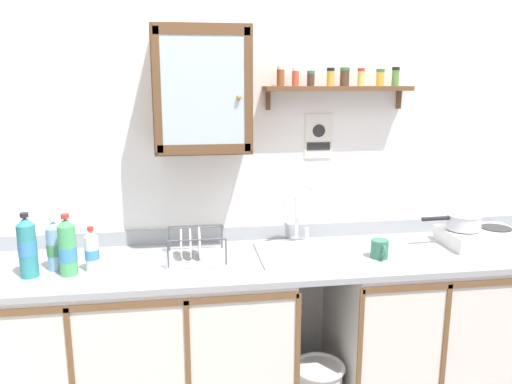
{
  "coord_description": "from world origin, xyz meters",
  "views": [
    {
      "loc": [
        -0.55,
        -2.03,
        1.83
      ],
      "look_at": [
        -0.17,
        0.51,
        1.26
      ],
      "focal_mm": 35.74,
      "sensor_mm": 36.0,
      "label": 1
    }
  ],
  "objects_px": {
    "saucepan": "(463,221)",
    "hot_plate_stove": "(481,237)",
    "mug": "(380,249)",
    "sink": "(304,253)",
    "bottle_detergent_teal_0": "(27,247)",
    "bottle_soda_green_3": "(67,248)",
    "bottle_opaque_white_2": "(92,251)",
    "bottle_water_blue_1": "(55,246)",
    "dish_rack": "(195,252)",
    "wall_cabinet": "(202,90)",
    "warning_sign": "(318,137)"
  },
  "relations": [
    {
      "from": "saucepan",
      "to": "mug",
      "type": "bearing_deg",
      "value": -164.87
    },
    {
      "from": "sink",
      "to": "warning_sign",
      "type": "relative_size",
      "value": 1.98
    },
    {
      "from": "dish_rack",
      "to": "wall_cabinet",
      "type": "relative_size",
      "value": 0.49
    },
    {
      "from": "bottle_water_blue_1",
      "to": "bottle_soda_green_3",
      "type": "height_order",
      "value": "bottle_soda_green_3"
    },
    {
      "from": "wall_cabinet",
      "to": "warning_sign",
      "type": "distance_m",
      "value": 0.71
    },
    {
      "from": "bottle_water_blue_1",
      "to": "bottle_opaque_white_2",
      "type": "relative_size",
      "value": 1.19
    },
    {
      "from": "dish_rack",
      "to": "wall_cabinet",
      "type": "bearing_deg",
      "value": 67.7
    },
    {
      "from": "wall_cabinet",
      "to": "bottle_opaque_white_2",
      "type": "bearing_deg",
      "value": -157.09
    },
    {
      "from": "bottle_water_blue_1",
      "to": "sink",
      "type": "bearing_deg",
      "value": 2.6
    },
    {
      "from": "bottle_opaque_white_2",
      "to": "saucepan",
      "type": "bearing_deg",
      "value": 3.41
    },
    {
      "from": "bottle_soda_green_3",
      "to": "wall_cabinet",
      "type": "distance_m",
      "value": 0.99
    },
    {
      "from": "sink",
      "to": "dish_rack",
      "type": "distance_m",
      "value": 0.57
    },
    {
      "from": "hot_plate_stove",
      "to": "bottle_detergent_teal_0",
      "type": "distance_m",
      "value": 2.32
    },
    {
      "from": "saucepan",
      "to": "bottle_soda_green_3",
      "type": "xyz_separation_m",
      "value": [
        -2.04,
        -0.15,
        -0.0
      ]
    },
    {
      "from": "bottle_detergent_teal_0",
      "to": "dish_rack",
      "type": "xyz_separation_m",
      "value": [
        0.76,
        0.11,
        -0.1
      ]
    },
    {
      "from": "sink",
      "to": "bottle_soda_green_3",
      "type": "height_order",
      "value": "sink"
    },
    {
      "from": "sink",
      "to": "wall_cabinet",
      "type": "bearing_deg",
      "value": 166.14
    },
    {
      "from": "hot_plate_stove",
      "to": "bottle_opaque_white_2",
      "type": "height_order",
      "value": "bottle_opaque_white_2"
    },
    {
      "from": "bottle_detergent_teal_0",
      "to": "bottle_soda_green_3",
      "type": "relative_size",
      "value": 1.04
    },
    {
      "from": "wall_cabinet",
      "to": "bottle_detergent_teal_0",
      "type": "bearing_deg",
      "value": -162.38
    },
    {
      "from": "bottle_opaque_white_2",
      "to": "warning_sign",
      "type": "xyz_separation_m",
      "value": [
        1.18,
        0.37,
        0.48
      ]
    },
    {
      "from": "hot_plate_stove",
      "to": "bottle_detergent_teal_0",
      "type": "relative_size",
      "value": 1.35
    },
    {
      "from": "hot_plate_stove",
      "to": "saucepan",
      "type": "bearing_deg",
      "value": 167.83
    },
    {
      "from": "dish_rack",
      "to": "warning_sign",
      "type": "relative_size",
      "value": 1.22
    },
    {
      "from": "hot_plate_stove",
      "to": "bottle_water_blue_1",
      "type": "relative_size",
      "value": 1.59
    },
    {
      "from": "sink",
      "to": "mug",
      "type": "height_order",
      "value": "sink"
    },
    {
      "from": "bottle_detergent_teal_0",
      "to": "mug",
      "type": "height_order",
      "value": "bottle_detergent_teal_0"
    },
    {
      "from": "sink",
      "to": "mug",
      "type": "bearing_deg",
      "value": -19.97
    },
    {
      "from": "hot_plate_stove",
      "to": "bottle_water_blue_1",
      "type": "xyz_separation_m",
      "value": [
        -2.21,
        -0.05,
        0.07
      ]
    },
    {
      "from": "saucepan",
      "to": "bottle_opaque_white_2",
      "type": "xyz_separation_m",
      "value": [
        -1.94,
        -0.12,
        -0.04
      ]
    },
    {
      "from": "hot_plate_stove",
      "to": "warning_sign",
      "type": "xyz_separation_m",
      "value": [
        -0.85,
        0.28,
        0.53
      ]
    },
    {
      "from": "bottle_water_blue_1",
      "to": "wall_cabinet",
      "type": "bearing_deg",
      "value": 14.16
    },
    {
      "from": "saucepan",
      "to": "dish_rack",
      "type": "xyz_separation_m",
      "value": [
        -1.45,
        -0.03,
        -0.09
      ]
    },
    {
      "from": "bottle_soda_green_3",
      "to": "mug",
      "type": "xyz_separation_m",
      "value": [
        1.51,
        0.01,
        -0.08
      ]
    },
    {
      "from": "bottle_opaque_white_2",
      "to": "bottle_soda_green_3",
      "type": "relative_size",
      "value": 0.75
    },
    {
      "from": "mug",
      "to": "wall_cabinet",
      "type": "relative_size",
      "value": 0.21
    },
    {
      "from": "bottle_detergent_teal_0",
      "to": "saucepan",
      "type": "bearing_deg",
      "value": 3.77
    },
    {
      "from": "saucepan",
      "to": "hot_plate_stove",
      "type": "bearing_deg",
      "value": -12.17
    },
    {
      "from": "sink",
      "to": "mug",
      "type": "distance_m",
      "value": 0.39
    },
    {
      "from": "bottle_soda_green_3",
      "to": "bottle_opaque_white_2",
      "type": "bearing_deg",
      "value": 17.82
    },
    {
      "from": "bottle_opaque_white_2",
      "to": "bottle_soda_green_3",
      "type": "distance_m",
      "value": 0.11
    },
    {
      "from": "bottle_detergent_teal_0",
      "to": "wall_cabinet",
      "type": "xyz_separation_m",
      "value": [
        0.82,
        0.26,
        0.69
      ]
    },
    {
      "from": "bottle_detergent_teal_0",
      "to": "bottle_opaque_white_2",
      "type": "relative_size",
      "value": 1.39
    },
    {
      "from": "sink",
      "to": "hot_plate_stove",
      "type": "bearing_deg",
      "value": -0.6
    },
    {
      "from": "bottle_opaque_white_2",
      "to": "mug",
      "type": "xyz_separation_m",
      "value": [
        1.41,
        -0.03,
        -0.05
      ]
    },
    {
      "from": "sink",
      "to": "bottle_opaque_white_2",
      "type": "bearing_deg",
      "value": -174.36
    },
    {
      "from": "bottle_opaque_white_2",
      "to": "wall_cabinet",
      "type": "xyz_separation_m",
      "value": [
        0.54,
        0.23,
        0.74
      ]
    },
    {
      "from": "sink",
      "to": "bottle_water_blue_1",
      "type": "relative_size",
      "value": 1.89
    },
    {
      "from": "bottle_water_blue_1",
      "to": "mug",
      "type": "height_order",
      "value": "bottle_water_blue_1"
    },
    {
      "from": "bottle_detergent_teal_0",
      "to": "mug",
      "type": "relative_size",
      "value": 2.39
    }
  ]
}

